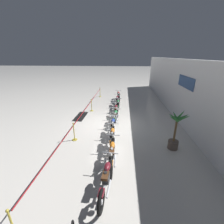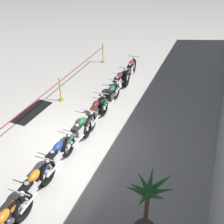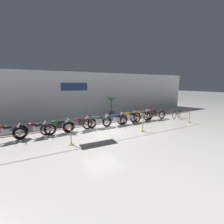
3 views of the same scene
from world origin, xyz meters
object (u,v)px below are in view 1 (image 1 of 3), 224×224
Objects in this scene: motorcycle_maroon_1 at (117,101)px; stanchion_mid_right at (74,134)px; potted_palm_left_of_row at (176,131)px; floor_banner at (81,116)px; motorcycle_orange_6 at (112,138)px; motorcycle_maroon_8 at (107,178)px; motorcycle_red_0 at (119,97)px; stanchion_mid_left at (92,107)px; motorcycle_green_4 at (115,117)px; stanchion_far_left at (89,105)px; motorcycle_green_2 at (118,105)px; motorcycle_maroon_3 at (116,111)px; motorcycle_orange_7 at (112,154)px; motorcycle_blue_5 at (113,127)px.

stanchion_mid_right is at bearing -18.38° from motorcycle_maroon_1.
motorcycle_maroon_1 is at bearing -155.01° from potted_palm_left_of_row.
motorcycle_maroon_1 reaches higher than floor_banner.
motorcycle_orange_6 is 2.67m from motorcycle_maroon_8.
motorcycle_red_0 is 3.77m from stanchion_mid_left.
motorcycle_green_4 is at bearing 137.52° from stanchion_mid_right.
motorcycle_red_0 is 0.16× the size of stanchion_far_left.
motorcycle_red_0 is at bearing 151.36° from stanchion_far_left.
motorcycle_maroon_1 is 1.28m from motorcycle_green_2.
motorcycle_maroon_3 is at bearing -142.36° from potted_palm_left_of_row.
motorcycle_red_0 is at bearing -179.59° from motorcycle_orange_7.
motorcycle_maroon_8 is at bearing -0.12° from motorcycle_green_4.
motorcycle_blue_5 is 0.15× the size of stanchion_far_left.
motorcycle_blue_5 is 4.33m from stanchion_mid_left.
stanchion_mid_left is (-0.87, 0.00, -0.41)m from stanchion_far_left.
motorcycle_green_2 is at bearing 117.82° from stanchion_far_left.
motorcycle_maroon_1 is 1.19× the size of floor_banner.
motorcycle_maroon_8 is (1.34, -0.09, 0.01)m from motorcycle_orange_7.
motorcycle_red_0 is 0.96× the size of motorcycle_maroon_3.
motorcycle_green_4 is 1.06× the size of potted_palm_left_of_row.
motorcycle_maroon_3 is at bearing 178.85° from motorcycle_blue_5.
motorcycle_green_2 is 0.86× the size of motorcycle_orange_7.
motorcycle_maroon_3 reaches higher than motorcycle_blue_5.
motorcycle_green_4 is 0.91× the size of motorcycle_maroon_8.
stanchion_mid_right reaches higher than motorcycle_orange_6.
stanchion_mid_left reaches higher than motorcycle_maroon_3.
motorcycle_orange_6 is at bearing 78.86° from stanchion_mid_right.
potted_palm_left_of_row reaches higher than motorcycle_blue_5.
motorcycle_green_2 is 1.43m from motorcycle_maroon_3.
motorcycle_orange_6 is (2.77, -0.00, 0.01)m from motorcycle_green_4.
motorcycle_orange_7 is 6.82m from stanchion_mid_left.
motorcycle_green_4 is at bearing 0.81° from motorcycle_maroon_3.
motorcycle_red_0 reaches higher than motorcycle_maroon_3.
potted_palm_left_of_row is at bearing 28.88° from motorcycle_green_2.
motorcycle_maroon_8 reaches higher than motorcycle_green_2.
stanchion_mid_left is at bearing -52.88° from motorcycle_maroon_1.
motorcycle_maroon_1 is at bearing -179.51° from motorcycle_orange_6.
motorcycle_green_4 is 1.02× the size of motorcycle_blue_5.
motorcycle_blue_5 is 2.26m from stanchion_mid_right.
motorcycle_maroon_1 is (1.51, -0.07, -0.02)m from motorcycle_red_0.
motorcycle_maroon_3 is at bearing 95.08° from floor_banner.
motorcycle_maroon_1 is 0.96× the size of motorcycle_maroon_3.
motorcycle_maroon_3 is 0.98× the size of motorcycle_orange_7.
motorcycle_maroon_1 is 1.08× the size of motorcycle_blue_5.
floor_banner is at bearing -56.26° from stanchion_far_left.
motorcycle_orange_7 is at bearing 1.02° from motorcycle_maroon_1.
motorcycle_orange_7 reaches higher than motorcycle_maroon_3.
motorcycle_maroon_3 is at bearing -0.40° from motorcycle_red_0.
motorcycle_green_4 is 1.45m from motorcycle_blue_5.
motorcycle_orange_7 is at bearing 3.28° from motorcycle_blue_5.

